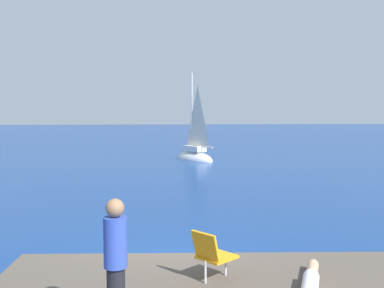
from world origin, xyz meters
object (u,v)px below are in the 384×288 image
(person_sunbather, at_px, (310,285))
(beach_chair, at_px, (212,253))
(sailboat_near, at_px, (195,155))
(person_standing, at_px, (116,262))

(person_sunbather, height_order, beach_chair, beach_chair)
(sailboat_near, distance_m, beach_chair, 24.21)
(person_standing, bearing_deg, beach_chair, 82.92)
(beach_chair, bearing_deg, person_sunbather, -62.53)
(sailboat_near, xyz_separation_m, beach_chair, (-1.28, -24.15, 1.07))
(person_sunbather, bearing_deg, person_standing, 131.19)
(sailboat_near, bearing_deg, beach_chair, 140.46)
(person_sunbather, distance_m, person_standing, 2.97)
(sailboat_near, relative_size, person_standing, 4.00)
(beach_chair, bearing_deg, sailboat_near, 45.50)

